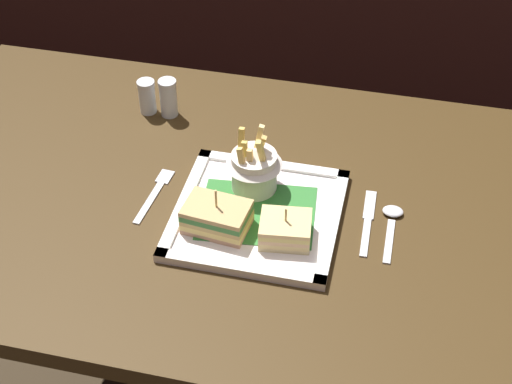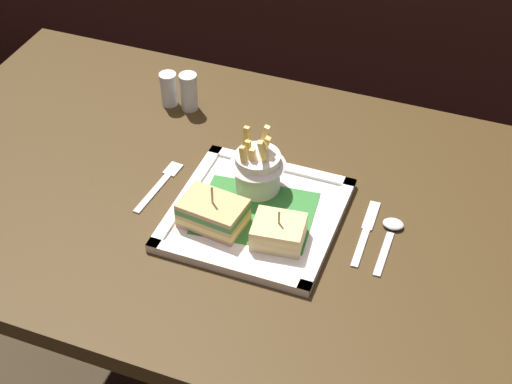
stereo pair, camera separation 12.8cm
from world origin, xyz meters
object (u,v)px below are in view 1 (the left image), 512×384
object	(u,v)px
square_plate	(257,215)
pepper_shaker	(169,100)
sandwich_half_right	(285,229)
dining_table	(255,243)
fork	(155,192)
salt_shaker	(147,98)
fries_cup	(254,165)
sandwich_half_left	(217,217)
spoon	(392,219)
knife	(368,219)

from	to	relation	value
square_plate	pepper_shaker	distance (m)	0.34
sandwich_half_right	dining_table	bearing A→B (deg)	129.63
dining_table	fork	distance (m)	0.20
fork	pepper_shaker	world-z (taller)	pepper_shaker
sandwich_half_right	salt_shaker	xyz separation A→B (m)	(-0.33, 0.29, 0.00)
pepper_shaker	fries_cup	bearing A→B (deg)	-41.11
sandwich_half_left	fork	distance (m)	0.15
sandwich_half_right	spoon	world-z (taller)	sandwich_half_right
square_plate	sandwich_half_left	distance (m)	0.08
dining_table	salt_shaker	world-z (taller)	salt_shaker
spoon	pepper_shaker	size ratio (longest dim) A/B	1.70
salt_shaker	dining_table	bearing A→B (deg)	-38.57
square_plate	sandwich_half_left	xyz separation A→B (m)	(-0.06, -0.05, 0.03)
fork	salt_shaker	size ratio (longest dim) A/B	2.06
dining_table	knife	xyz separation A→B (m)	(0.19, -0.00, 0.10)
fries_cup	pepper_shaker	xyz separation A→B (m)	(-0.21, 0.19, -0.03)
spoon	sandwich_half_left	bearing A→B (deg)	-162.23
fork	pepper_shaker	size ratio (longest dim) A/B	1.85
fries_cup	sandwich_half_right	bearing A→B (deg)	-54.81
square_plate	sandwich_half_left	bearing A→B (deg)	-140.33
sandwich_half_right	sandwich_half_left	bearing A→B (deg)	180.00
knife	square_plate	bearing A→B (deg)	-168.97
fork	knife	bearing A→B (deg)	2.33
fries_cup	salt_shaker	world-z (taller)	fries_cup
sandwich_half_left	pepper_shaker	xyz separation A→B (m)	(-0.18, 0.29, 0.00)
square_plate	sandwich_half_right	distance (m)	0.08
fork	spoon	bearing A→B (deg)	3.02
knife	salt_shaker	world-z (taller)	salt_shaker
square_plate	fries_cup	distance (m)	0.08
sandwich_half_left	knife	bearing A→B (deg)	19.07
square_plate	fries_cup	world-z (taller)	fries_cup
sandwich_half_left	fork	world-z (taller)	sandwich_half_left
salt_shaker	pepper_shaker	xyz separation A→B (m)	(0.04, 0.00, 0.00)
fork	spoon	size ratio (longest dim) A/B	1.09
dining_table	knife	size ratio (longest dim) A/B	8.36
knife	salt_shaker	size ratio (longest dim) A/B	2.28
knife	pepper_shaker	xyz separation A→B (m)	(-0.41, 0.21, 0.03)
salt_shaker	square_plate	bearing A→B (deg)	-41.82
square_plate	sandwich_half_left	world-z (taller)	sandwich_half_left
fries_cup	salt_shaker	size ratio (longest dim) A/B	1.71
fries_cup	knife	size ratio (longest dim) A/B	0.75
fries_cup	salt_shaker	bearing A→B (deg)	144.09
dining_table	salt_shaker	xyz separation A→B (m)	(-0.26, 0.21, 0.13)
sandwich_half_left	dining_table	bearing A→B (deg)	62.80
square_plate	dining_table	bearing A→B (deg)	109.51
square_plate	pepper_shaker	world-z (taller)	pepper_shaker
dining_table	fries_cup	bearing A→B (deg)	105.32
sandwich_half_left	spoon	world-z (taller)	sandwich_half_left
square_plate	fork	world-z (taller)	square_plate
sandwich_half_left	knife	xyz separation A→B (m)	(0.24, 0.08, -0.03)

